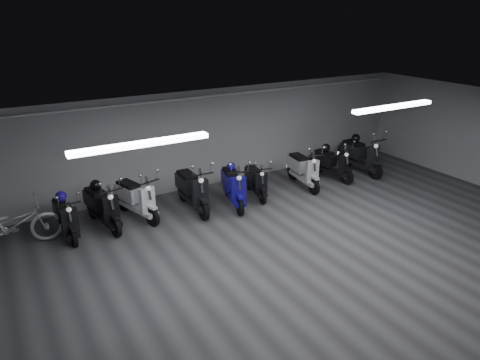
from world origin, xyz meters
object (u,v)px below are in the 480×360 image
bicycle (11,220)px  helmet_1 (95,185)px  scooter_8 (332,158)px  helmet_0 (61,197)px  helmet_3 (231,167)px  scooter_0 (65,211)px  scooter_3 (192,183)px  scooter_4 (234,180)px  scooter_6 (304,164)px  scooter_1 (102,200)px  helmet_4 (356,138)px  scooter_2 (136,192)px  scooter_9 (361,150)px  helmet_2 (326,148)px  scooter_5 (256,176)px

bicycle → helmet_1: 1.91m
helmet_1 → scooter_8: bearing=-4.1°
helmet_0 → helmet_3: bearing=-5.0°
helmet_1 → helmet_3: helmet_1 is taller
bicycle → scooter_0: bearing=-93.4°
scooter_3 → helmet_0: scooter_3 is taller
scooter_4 → scooter_6: scooter_4 is taller
scooter_1 → helmet_4: 7.95m
scooter_2 → scooter_4: 2.49m
scooter_2 → scooter_8: 5.95m
scooter_1 → bicycle: size_ratio=0.94×
scooter_3 → helmet_0: bearing=174.4°
scooter_9 → helmet_2: bearing=167.6°
scooter_0 → scooter_6: scooter_6 is taller
scooter_6 → helmet_1: (-5.71, 0.56, 0.30)m
scooter_8 → helmet_1: scooter_8 is taller
scooter_3 → helmet_4: bearing=3.2°
scooter_8 → helmet_3: (-3.43, 0.05, 0.34)m
scooter_0 → scooter_8: size_ratio=0.96×
helmet_4 → scooter_5: bearing=-176.3°
scooter_5 → helmet_3: 0.85m
helmet_4 → scooter_1: bearing=-179.8°
helmet_3 → scooter_9: bearing=-0.9°
scooter_5 → helmet_4: scooter_5 is taller
scooter_3 → helmet_1: 2.33m
scooter_9 → scooter_5: bearing=179.6°
scooter_1 → helmet_2: size_ratio=7.44×
scooter_9 → helmet_4: 0.42m
bicycle → helmet_2: bearing=-89.8°
scooter_5 → scooter_0: bearing=-168.9°
helmet_3 → helmet_0: bearing=175.0°
bicycle → scooter_9: bearing=-91.3°
scooter_3 → scooter_6: size_ratio=1.06×
helmet_4 → scooter_8: bearing=-167.7°
scooter_9 → bicycle: (-9.84, 0.27, -0.10)m
helmet_3 → helmet_4: (4.59, 0.20, 0.07)m
scooter_6 → bicycle: (-7.57, 0.32, -0.05)m
scooter_2 → helmet_1: (-0.89, 0.18, 0.30)m
helmet_2 → scooter_3: bearing=-177.6°
scooter_1 → scooter_8: 6.78m
scooter_0 → scooter_8: (7.61, -0.18, 0.03)m
helmet_1 → scooter_0: bearing=-158.5°
scooter_1 → scooter_8: scooter_1 is taller
helmet_3 → bicycle: bearing=177.8°
helmet_1 → helmet_2: 6.78m
scooter_0 → bicycle: size_ratio=0.85×
scooter_2 → helmet_4: scooter_2 is taller
scooter_1 → scooter_9: bearing=-12.0°
scooter_4 → helmet_2: (3.45, 0.45, 0.23)m
scooter_9 → scooter_0: bearing=178.7°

